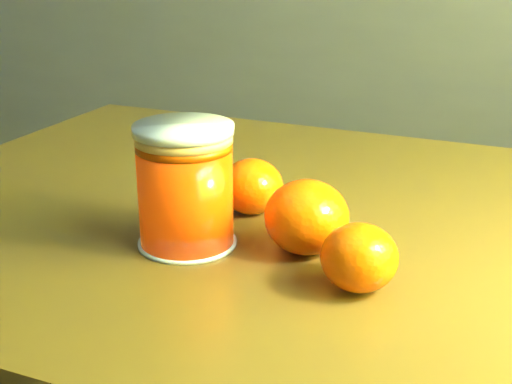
% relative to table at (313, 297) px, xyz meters
% --- Properties ---
extents(kitchen_counter, '(3.15, 0.60, 0.90)m').
position_rel_table_xyz_m(kitchen_counter, '(-0.89, 1.29, -0.16)').
color(kitchen_counter, '#55565A').
rests_on(kitchen_counter, ground).
extents(table, '(0.97, 0.70, 0.70)m').
position_rel_table_xyz_m(table, '(0.00, 0.00, 0.00)').
color(table, brown).
rests_on(table, ground).
extents(juice_glass, '(0.09, 0.09, 0.11)m').
position_rel_table_xyz_m(juice_glass, '(-0.09, -0.10, 0.14)').
color(juice_glass, '#FF3F05').
rests_on(juice_glass, table).
extents(orange_front, '(0.10, 0.10, 0.07)m').
position_rel_table_xyz_m(orange_front, '(0.01, -0.08, 0.12)').
color(orange_front, '#FD5B05').
rests_on(orange_front, table).
extents(orange_back, '(0.07, 0.07, 0.06)m').
position_rel_table_xyz_m(orange_back, '(-0.06, -0.01, 0.12)').
color(orange_back, '#FD5B05').
rests_on(orange_back, table).
extents(orange_extra, '(0.07, 0.07, 0.05)m').
position_rel_table_xyz_m(orange_extra, '(0.07, -0.13, 0.12)').
color(orange_extra, '#FD5B05').
rests_on(orange_extra, table).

